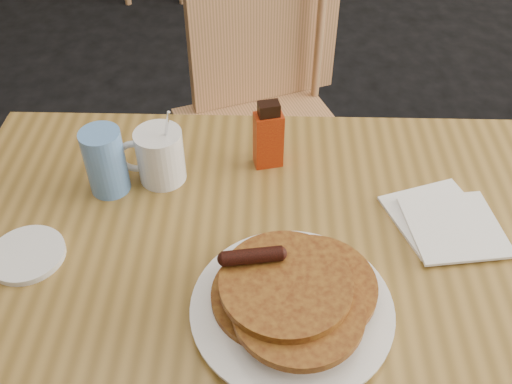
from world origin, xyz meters
TOP-DOWN VIEW (x-y plane):
  - main_table at (0.07, -0.01)m, footprint 1.31×0.93m
  - chair_main_far at (0.09, 0.74)m, footprint 0.57×0.58m
  - pancake_plate at (0.09, -0.14)m, footprint 0.32×0.32m
  - coffee_mug at (-0.15, 0.20)m, footprint 0.13×0.09m
  - syrup_bottle at (0.07, 0.23)m, footprint 0.06×0.05m
  - napkin_stack at (0.39, 0.05)m, footprint 0.21×0.22m
  - blue_tumbler at (-0.24, 0.17)m, footprint 0.08×0.08m
  - side_saucer at (-0.36, -0.01)m, footprint 0.15×0.15m

SIDE VIEW (x-z plane):
  - chair_main_far at x=0.09m, z-range 0.10..1.10m
  - main_table at x=0.07m, z-range 0.33..1.08m
  - napkin_stack at x=0.39m, z-range 0.75..0.76m
  - side_saucer at x=-0.36m, z-range 0.75..0.76m
  - pancake_plate at x=0.09m, z-range 0.73..0.83m
  - coffee_mug at x=-0.15m, z-range 0.72..0.89m
  - blue_tumbler at x=-0.24m, z-range 0.75..0.89m
  - syrup_bottle at x=0.07m, z-range 0.74..0.89m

